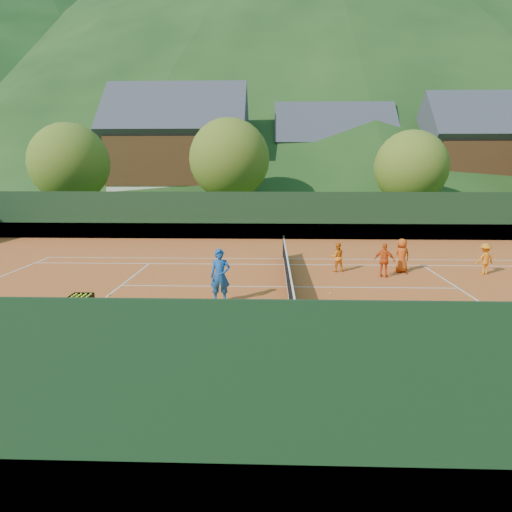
{
  "coord_description": "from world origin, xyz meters",
  "views": [
    {
      "loc": [
        -0.66,
        -16.81,
        4.43
      ],
      "look_at": [
        -1.21,
        0.0,
        1.21
      ],
      "focal_mm": 32.0,
      "sensor_mm": 36.0,
      "label": 1
    }
  ],
  "objects_px": {
    "student_a": "(337,257)",
    "ball_hopper": "(81,304)",
    "chalet_left": "(179,157)",
    "student_c": "(402,255)",
    "student_d": "(485,259)",
    "chalet_mid": "(332,164)",
    "tennis_net": "(288,274)",
    "coach": "(220,276)",
    "chalet_right": "(480,160)",
    "student_b": "(384,260)"
  },
  "relations": [
    {
      "from": "tennis_net",
      "to": "chalet_mid",
      "type": "bearing_deg",
      "value": 79.99
    },
    {
      "from": "student_d",
      "to": "student_c",
      "type": "bearing_deg",
      "value": -23.77
    },
    {
      "from": "chalet_right",
      "to": "student_b",
      "type": "bearing_deg",
      "value": -119.46
    },
    {
      "from": "coach",
      "to": "student_a",
      "type": "bearing_deg",
      "value": 40.8
    },
    {
      "from": "coach",
      "to": "tennis_net",
      "type": "distance_m",
      "value": 3.19
    },
    {
      "from": "student_b",
      "to": "tennis_net",
      "type": "relative_size",
      "value": 0.12
    },
    {
      "from": "chalet_left",
      "to": "ball_hopper",
      "type": "bearing_deg",
      "value": -83.26
    },
    {
      "from": "chalet_left",
      "to": "chalet_mid",
      "type": "bearing_deg",
      "value": 14.04
    },
    {
      "from": "student_a",
      "to": "student_d",
      "type": "height_order",
      "value": "student_d"
    },
    {
      "from": "student_d",
      "to": "ball_hopper",
      "type": "bearing_deg",
      "value": 8.69
    },
    {
      "from": "student_c",
      "to": "chalet_left",
      "type": "relative_size",
      "value": 0.11
    },
    {
      "from": "chalet_right",
      "to": "student_a",
      "type": "bearing_deg",
      "value": -123.09
    },
    {
      "from": "student_a",
      "to": "chalet_right",
      "type": "height_order",
      "value": "chalet_right"
    },
    {
      "from": "student_b",
      "to": "chalet_left",
      "type": "bearing_deg",
      "value": -39.51
    },
    {
      "from": "student_b",
      "to": "tennis_net",
      "type": "distance_m",
      "value": 4.38
    },
    {
      "from": "tennis_net",
      "to": "chalet_left",
      "type": "relative_size",
      "value": 0.87
    },
    {
      "from": "student_d",
      "to": "chalet_mid",
      "type": "xyz_separation_m",
      "value": [
        -2.39,
        31.63,
        4.3
      ]
    },
    {
      "from": "student_a",
      "to": "ball_hopper",
      "type": "relative_size",
      "value": 1.28
    },
    {
      "from": "ball_hopper",
      "to": "chalet_mid",
      "type": "relative_size",
      "value": 0.08
    },
    {
      "from": "student_d",
      "to": "chalet_left",
      "type": "xyz_separation_m",
      "value": [
        -18.39,
        27.63,
        4.96
      ]
    },
    {
      "from": "student_d",
      "to": "tennis_net",
      "type": "bearing_deg",
      "value": -2.47
    },
    {
      "from": "coach",
      "to": "chalet_left",
      "type": "xyz_separation_m",
      "value": [
        -7.67,
        32.14,
        4.72
      ]
    },
    {
      "from": "chalet_left",
      "to": "student_a",
      "type": "bearing_deg",
      "value": -65.83
    },
    {
      "from": "tennis_net",
      "to": "chalet_right",
      "type": "bearing_deg",
      "value": 56.31
    },
    {
      "from": "student_b",
      "to": "student_c",
      "type": "xyz_separation_m",
      "value": [
        0.98,
        0.99,
        0.02
      ]
    },
    {
      "from": "student_a",
      "to": "chalet_mid",
      "type": "xyz_separation_m",
      "value": [
        3.77,
        31.26,
        4.33
      ]
    },
    {
      "from": "coach",
      "to": "student_a",
      "type": "distance_m",
      "value": 6.68
    },
    {
      "from": "student_b",
      "to": "ball_hopper",
      "type": "relative_size",
      "value": 1.42
    },
    {
      "from": "ball_hopper",
      "to": "chalet_mid",
      "type": "xyz_separation_m",
      "value": [
        11.88,
        38.88,
        4.22
      ]
    },
    {
      "from": "student_c",
      "to": "chalet_right",
      "type": "relative_size",
      "value": 0.12
    },
    {
      "from": "student_c",
      "to": "student_a",
      "type": "bearing_deg",
      "value": -14.25
    },
    {
      "from": "student_a",
      "to": "chalet_mid",
      "type": "distance_m",
      "value": 31.78
    },
    {
      "from": "tennis_net",
      "to": "chalet_mid",
      "type": "xyz_separation_m",
      "value": [
        6.0,
        34.0,
        4.47
      ]
    },
    {
      "from": "student_b",
      "to": "student_c",
      "type": "height_order",
      "value": "student_c"
    },
    {
      "from": "student_a",
      "to": "chalet_left",
      "type": "distance_m",
      "value": 30.29
    },
    {
      "from": "coach",
      "to": "tennis_net",
      "type": "xyz_separation_m",
      "value": [
        2.33,
        2.14,
        -0.41
      ]
    },
    {
      "from": "student_a",
      "to": "tennis_net",
      "type": "xyz_separation_m",
      "value": [
        -2.23,
        -2.74,
        -0.14
      ]
    },
    {
      "from": "chalet_right",
      "to": "student_c",
      "type": "bearing_deg",
      "value": -118.78
    },
    {
      "from": "student_a",
      "to": "ball_hopper",
      "type": "distance_m",
      "value": 11.13
    },
    {
      "from": "student_a",
      "to": "chalet_left",
      "type": "height_order",
      "value": "chalet_left"
    },
    {
      "from": "student_d",
      "to": "chalet_right",
      "type": "relative_size",
      "value": 0.11
    },
    {
      "from": "student_c",
      "to": "tennis_net",
      "type": "height_order",
      "value": "student_c"
    },
    {
      "from": "student_d",
      "to": "coach",
      "type": "bearing_deg",
      "value": 4.54
    },
    {
      "from": "coach",
      "to": "tennis_net",
      "type": "height_order",
      "value": "coach"
    },
    {
      "from": "student_a",
      "to": "student_c",
      "type": "height_order",
      "value": "student_c"
    },
    {
      "from": "student_d",
      "to": "student_a",
      "type": "bearing_deg",
      "value": -21.68
    },
    {
      "from": "student_a",
      "to": "student_c",
      "type": "relative_size",
      "value": 0.87
    },
    {
      "from": "student_a",
      "to": "student_b",
      "type": "relative_size",
      "value": 0.9
    },
    {
      "from": "chalet_left",
      "to": "student_d",
      "type": "bearing_deg",
      "value": -56.35
    },
    {
      "from": "chalet_left",
      "to": "chalet_mid",
      "type": "height_order",
      "value": "chalet_left"
    }
  ]
}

